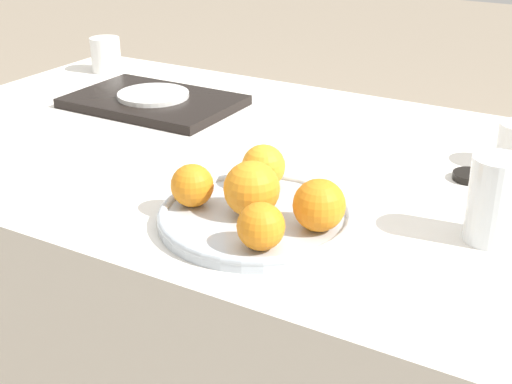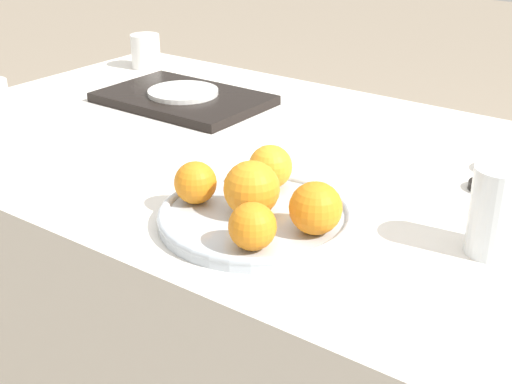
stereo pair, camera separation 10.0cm
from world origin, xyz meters
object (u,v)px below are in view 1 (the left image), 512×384
object	(u,v)px
fruit_platter	(256,217)
orange_0	(319,205)
orange_2	(263,166)
orange_4	(261,226)
cup_2	(106,55)
water_glass	(494,200)
side_plate	(153,95)
soy_dish	(470,176)
serving_tray	(154,102)
orange_3	(192,185)
orange_1	(252,189)

from	to	relation	value
fruit_platter	orange_0	xyz separation A→B (m)	(0.10, 0.00, 0.04)
orange_2	orange_4	size ratio (longest dim) A/B	1.07
orange_4	cup_2	size ratio (longest dim) A/B	0.75
orange_2	cup_2	bearing A→B (deg)	147.62
orange_2	cup_2	xyz separation A→B (m)	(-0.70, 0.44, -0.01)
water_glass	orange_2	bearing A→B (deg)	-175.23
orange_4	side_plate	size ratio (longest dim) A/B	0.42
fruit_platter	orange_4	world-z (taller)	orange_4
soy_dish	serving_tray	bearing A→B (deg)	175.51
serving_tray	soy_dish	distance (m)	0.69
orange_2	orange_3	xyz separation A→B (m)	(-0.06, -0.11, -0.00)
orange_3	water_glass	xyz separation A→B (m)	(0.40, 0.14, 0.01)
cup_2	water_glass	bearing A→B (deg)	-21.80
orange_0	soy_dish	distance (m)	0.34
serving_tray	cup_2	xyz separation A→B (m)	(-0.28, 0.17, 0.03)
fruit_platter	orange_4	xyz separation A→B (m)	(0.05, -0.08, 0.04)
cup_2	orange_2	bearing A→B (deg)	-32.38
water_glass	serving_tray	world-z (taller)	water_glass
fruit_platter	orange_3	bearing A→B (deg)	-167.92
orange_4	water_glass	distance (m)	0.32
orange_4	orange_1	bearing A→B (deg)	127.22
orange_0	orange_4	xyz separation A→B (m)	(-0.04, -0.09, -0.00)
orange_3	side_plate	xyz separation A→B (m)	(-0.37, 0.39, -0.02)
orange_1	water_glass	world-z (taller)	water_glass
orange_1	orange_2	distance (m)	0.10
orange_4	soy_dish	distance (m)	0.43
serving_tray	soy_dish	world-z (taller)	serving_tray
fruit_platter	serving_tray	size ratio (longest dim) A/B	0.81
serving_tray	orange_4	bearing A→B (deg)	-40.80
orange_3	water_glass	world-z (taller)	water_glass
orange_4	soy_dish	world-z (taller)	orange_4
fruit_platter	orange_4	bearing A→B (deg)	-56.31
orange_0	orange_3	distance (m)	0.19
orange_1	soy_dish	world-z (taller)	orange_1
orange_1	orange_2	xyz separation A→B (m)	(-0.03, 0.09, -0.01)
orange_2	orange_3	bearing A→B (deg)	-117.24
orange_1	orange_0	bearing A→B (deg)	4.01
orange_0	side_plate	bearing A→B (deg)	147.13
orange_1	orange_4	distance (m)	0.10
orange_2	cup_2	distance (m)	0.83
water_glass	side_plate	distance (m)	0.81
fruit_platter	orange_2	world-z (taller)	orange_2
orange_2	serving_tray	world-z (taller)	orange_2
orange_4	side_plate	world-z (taller)	orange_4
water_glass	soy_dish	size ratio (longest dim) A/B	2.15
orange_4	serving_tray	distance (m)	0.69
orange_4	water_glass	bearing A→B (deg)	39.15
orange_0	orange_3	size ratio (longest dim) A/B	1.15
fruit_platter	side_plate	size ratio (longest dim) A/B	1.86
orange_1	orange_3	size ratio (longest dim) A/B	1.27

